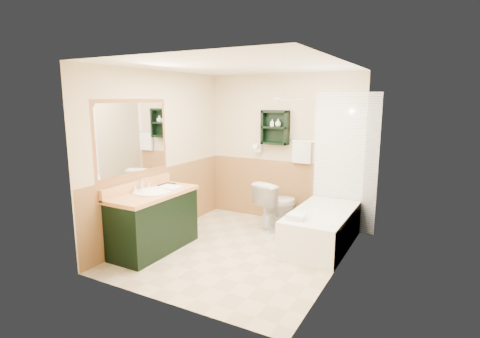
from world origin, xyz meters
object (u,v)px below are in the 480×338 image
soap_bottle_b (278,124)px  vanity_book (162,178)px  hair_dryer (259,148)px  soap_bottle_a (272,125)px  bathtub (322,228)px  wall_shelf (275,127)px  toilet (277,205)px  vanity (154,221)px

soap_bottle_b → vanity_book: bearing=-126.1°
hair_dryer → soap_bottle_a: bearing=-6.8°
soap_bottle_a → soap_bottle_b: bearing=0.0°
soap_bottle_a → bathtub: bearing=-33.0°
wall_shelf → bathtub: size_ratio=0.37×
hair_dryer → toilet: hair_dryer is taller
vanity → toilet: vanity is taller
wall_shelf → hair_dryer: size_ratio=2.29×
soap_bottle_a → soap_bottle_b: soap_bottle_b is taller
vanity_book → wall_shelf: bearing=57.5°
soap_bottle_a → toilet: bearing=-51.6°
hair_dryer → toilet: size_ratio=0.32×
wall_shelf → soap_bottle_a: size_ratio=4.76×
soap_bottle_b → hair_dryer: bearing=175.2°
wall_shelf → vanity: 2.41m
wall_shelf → toilet: (0.20, -0.32, -1.18)m
wall_shelf → vanity_book: wall_shelf is taller
bathtub → soap_bottle_b: size_ratio=12.17×
vanity → soap_bottle_b: size_ratio=10.20×
hair_dryer → soap_bottle_a: size_ratio=2.08×
bathtub → vanity_book: 2.34m
bathtub → toilet: toilet is taller
wall_shelf → soap_bottle_a: wall_shelf is taller
wall_shelf → soap_bottle_b: (0.05, -0.01, 0.06)m
wall_shelf → vanity: bearing=-114.9°
soap_bottle_a → soap_bottle_b: size_ratio=0.94×
wall_shelf → toilet: bearing=-57.9°
toilet → soap_bottle_b: soap_bottle_b is taller
vanity → hair_dryer: bearing=73.0°
vanity → soap_bottle_b: (0.95, 1.92, 1.21)m
toilet → soap_bottle_b: 1.29m
bathtub → soap_bottle_b: 1.81m
hair_dryer → soap_bottle_a: 0.47m
bathtub → soap_bottle_a: soap_bottle_a is taller
vanity_book → soap_bottle_b: bearing=56.0°
hair_dryer → vanity_book: hair_dryer is taller
vanity_book → toilet: bearing=46.1°
bathtub → soap_bottle_b: (-0.97, 0.70, 1.37)m
wall_shelf → vanity_book: 1.97m
toilet → vanity_book: (-1.26, -1.22, 0.53)m
soap_bottle_b → bathtub: bearing=-35.7°
toilet → soap_bottle_a: size_ratio=6.55×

